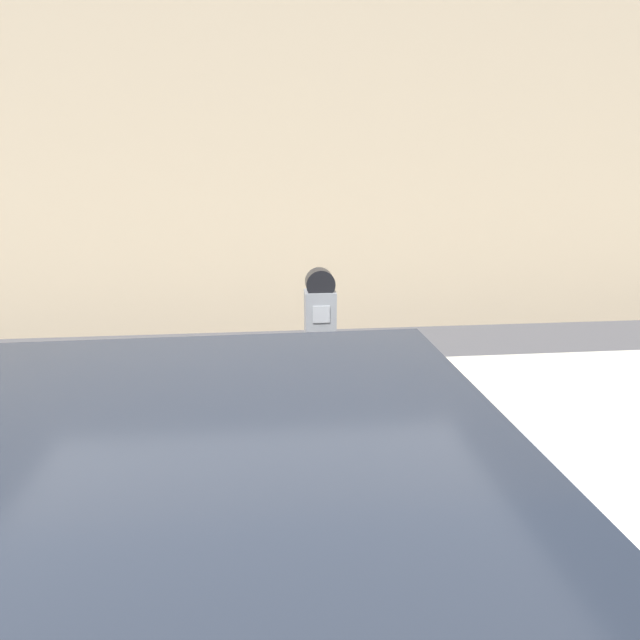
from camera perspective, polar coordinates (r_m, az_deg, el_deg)
name	(u,v)px	position (r m, az deg, el deg)	size (l,w,h in m)	color
sidewalk	(265,430)	(4.40, -6.27, -12.43)	(24.00, 2.80, 0.14)	#BCB7AD
building_facade	(260,100)	(7.10, -6.91, 23.72)	(24.00, 0.30, 6.20)	tan
parking_meter	(320,332)	(3.02, 0.00, -1.34)	(0.18, 0.16, 1.51)	slate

